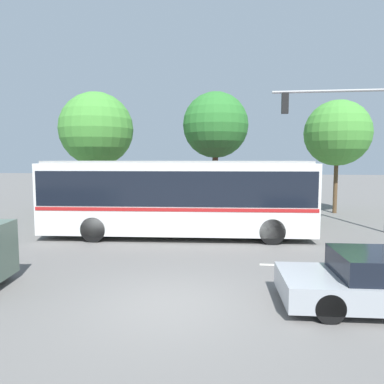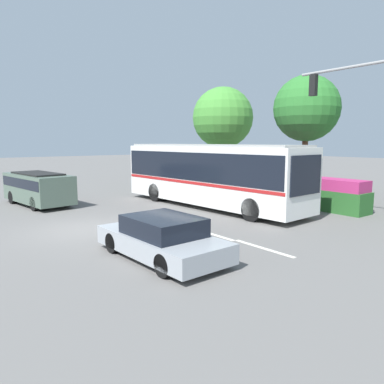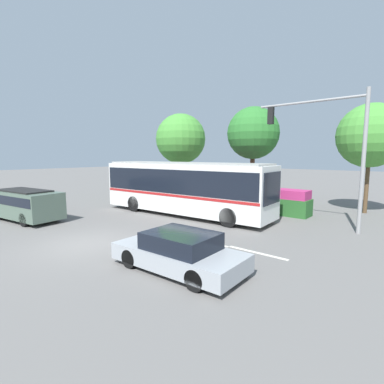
{
  "view_description": "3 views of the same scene",
  "coord_description": "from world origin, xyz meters",
  "px_view_note": "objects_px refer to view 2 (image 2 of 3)",
  "views": [
    {
      "loc": [
        1.42,
        -7.59,
        3.27
      ],
      "look_at": [
        -0.05,
        4.69,
        2.12
      ],
      "focal_mm": 33.21,
      "sensor_mm": 36.0,
      "label": 1
    },
    {
      "loc": [
        13.29,
        -5.1,
        3.35
      ],
      "look_at": [
        1.01,
        4.35,
        1.19
      ],
      "focal_mm": 34.12,
      "sensor_mm": 36.0,
      "label": 2
    },
    {
      "loc": [
        10.65,
        -6.03,
        3.63
      ],
      "look_at": [
        3.13,
        2.91,
        2.13
      ],
      "focal_mm": 26.93,
      "sensor_mm": 36.0,
      "label": 3
    }
  ],
  "objects_px": {
    "suv_left_lane": "(38,186)",
    "street_tree_centre": "(307,109)",
    "street_tree_left": "(223,118)",
    "city_bus": "(209,171)",
    "sedan_foreground": "(162,238)"
  },
  "relations": [
    {
      "from": "suv_left_lane",
      "to": "street_tree_left",
      "type": "xyz_separation_m",
      "value": [
        -0.16,
        13.19,
        4.06
      ]
    },
    {
      "from": "suv_left_lane",
      "to": "street_tree_centre",
      "type": "bearing_deg",
      "value": -125.87
    },
    {
      "from": "street_tree_left",
      "to": "street_tree_centre",
      "type": "relative_size",
      "value": 1.02
    },
    {
      "from": "suv_left_lane",
      "to": "street_tree_centre",
      "type": "distance_m",
      "value": 15.5
    },
    {
      "from": "sedan_foreground",
      "to": "street_tree_left",
      "type": "distance_m",
      "value": 17.87
    },
    {
      "from": "city_bus",
      "to": "street_tree_left",
      "type": "distance_m",
      "value": 9.26
    },
    {
      "from": "suv_left_lane",
      "to": "street_tree_centre",
      "type": "height_order",
      "value": "street_tree_centre"
    },
    {
      "from": "sedan_foreground",
      "to": "street_tree_centre",
      "type": "height_order",
      "value": "street_tree_centre"
    },
    {
      "from": "city_bus",
      "to": "street_tree_left",
      "type": "height_order",
      "value": "street_tree_left"
    },
    {
      "from": "street_tree_left",
      "to": "street_tree_centre",
      "type": "xyz_separation_m",
      "value": [
        7.2,
        -0.05,
        0.15
      ]
    },
    {
      "from": "street_tree_centre",
      "to": "suv_left_lane",
      "type": "bearing_deg",
      "value": -118.2
    },
    {
      "from": "street_tree_left",
      "to": "sedan_foreground",
      "type": "bearing_deg",
      "value": -47.97
    },
    {
      "from": "city_bus",
      "to": "street_tree_left",
      "type": "bearing_deg",
      "value": 129.96
    },
    {
      "from": "sedan_foreground",
      "to": "street_tree_centre",
      "type": "relative_size",
      "value": 0.62
    },
    {
      "from": "suv_left_lane",
      "to": "street_tree_left",
      "type": "height_order",
      "value": "street_tree_left"
    }
  ]
}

